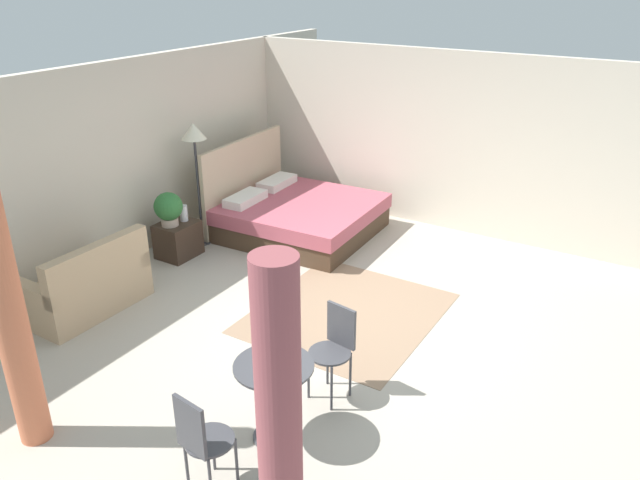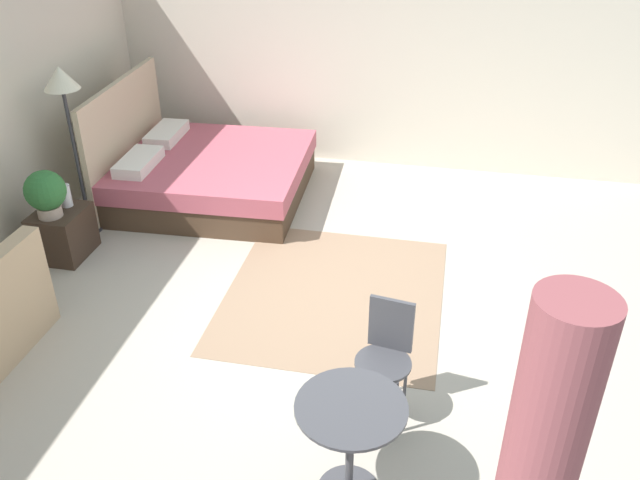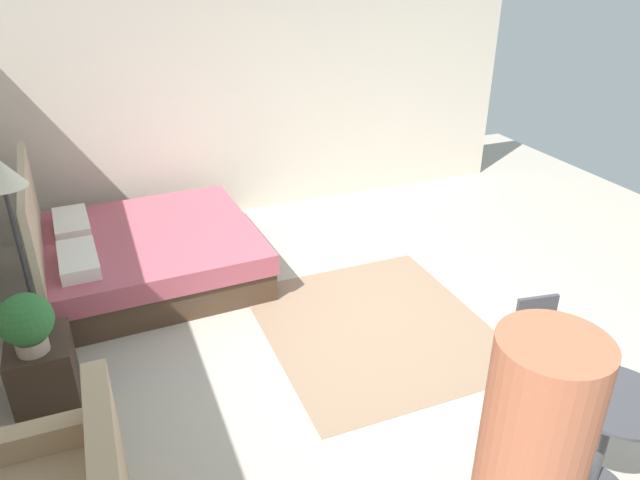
% 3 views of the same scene
% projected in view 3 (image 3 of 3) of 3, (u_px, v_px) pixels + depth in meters
% --- Properties ---
extents(ground_plane, '(9.33, 9.44, 0.02)m').
position_uv_depth(ground_plane, '(383.00, 339.00, 5.11)').
color(ground_plane, '#B2A899').
extents(wall_right, '(0.12, 6.44, 2.55)m').
position_uv_depth(wall_right, '(266.00, 106.00, 7.16)').
color(wall_right, beige).
rests_on(wall_right, ground).
extents(area_rug, '(2.12, 1.88, 0.01)m').
position_uv_depth(area_rug, '(375.00, 326.00, 5.26)').
color(area_rug, '#93755B').
rests_on(area_rug, ground).
extents(bed, '(2.01, 2.09, 1.28)m').
position_uv_depth(bed, '(144.00, 253.00, 5.89)').
color(bed, '#473323').
rests_on(bed, ground).
extents(nightstand, '(0.52, 0.44, 0.47)m').
position_uv_depth(nightstand, '(43.00, 369.00, 4.37)').
color(nightstand, '#38281E').
rests_on(nightstand, ground).
extents(potted_plant, '(0.37, 0.37, 0.45)m').
position_uv_depth(potted_plant, '(26.00, 322.00, 4.07)').
color(potted_plant, tan).
rests_on(potted_plant, nightstand).
extents(vase, '(0.10, 0.10, 0.21)m').
position_uv_depth(vase, '(38.00, 320.00, 4.33)').
color(vase, silver).
rests_on(vase, nightstand).
extents(floor_lamp, '(0.33, 0.33, 1.70)m').
position_uv_depth(floor_lamp, '(5.00, 191.00, 4.22)').
color(floor_lamp, '#2D2D33').
rests_on(floor_lamp, ground).
extents(balcony_table, '(0.64, 0.64, 0.72)m').
position_uv_depth(balcony_table, '(608.00, 427.00, 3.49)').
color(balcony_table, '#3F3F44').
rests_on(balcony_table, ground).
extents(cafe_chair_near_window, '(0.43, 0.43, 0.87)m').
position_uv_depth(cafe_chair_near_window, '(538.00, 345.00, 4.14)').
color(cafe_chair_near_window, '#3F3F44').
rests_on(cafe_chair_near_window, ground).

